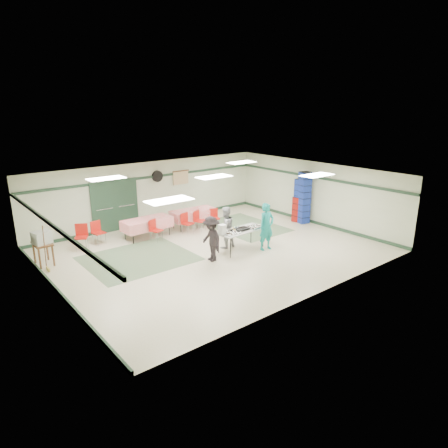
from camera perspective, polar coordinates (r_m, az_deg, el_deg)
floor at (r=14.42m, az=-1.36°, el=-3.78°), size 11.00×11.00×0.00m
ceiling at (r=13.70m, az=-1.43°, el=6.85°), size 11.00×11.00×0.00m
wall_back at (r=17.68m, az=-10.34°, el=4.41°), size 11.00×0.00×11.00m
wall_front at (r=10.94m, az=13.14°, el=-3.55°), size 11.00×0.00×11.00m
wall_left at (r=11.66m, az=-23.39°, el=-3.25°), size 0.00×9.00×9.00m
wall_right at (r=17.79m, az=12.84°, el=4.34°), size 0.00×9.00×9.00m
trim_back at (r=17.52m, az=-10.41°, el=6.63°), size 11.00×0.06×0.10m
baseboard_back at (r=17.97m, az=-10.08°, el=0.38°), size 11.00×0.06×0.12m
trim_left at (r=11.46m, az=-23.65°, el=0.07°), size 0.06×9.00×0.10m
baseboard_left at (r=12.14m, az=-22.54°, el=-8.96°), size 0.06×9.00×0.12m
trim_right at (r=17.63m, az=12.93°, el=6.55°), size 0.06×9.00×0.10m
baseboard_right at (r=18.08m, az=12.52°, el=0.33°), size 0.06×9.00×0.12m
green_patch_a at (r=13.98m, az=-12.07°, el=-4.83°), size 3.50×3.00×0.01m
green_patch_b at (r=17.20m, az=2.99°, el=-0.32°), size 2.50×3.50×0.01m
double_door_left at (r=16.79m, az=-16.77°, el=2.25°), size 0.90×0.06×2.10m
double_door_right at (r=17.15m, az=-13.85°, el=2.78°), size 0.90×0.06×2.10m
door_frame at (r=16.94m, az=-15.28°, el=2.50°), size 2.00×0.03×2.15m
wall_fan at (r=17.64m, az=-9.51°, el=6.74°), size 0.50×0.10×0.50m
scroll_banner at (r=18.28m, az=-6.19°, el=6.59°), size 0.80×0.02×0.60m
serving_table at (r=14.25m, az=2.50°, el=-0.99°), size 1.94×0.88×0.76m
sheet_tray_right at (r=14.53m, az=4.39°, el=-0.44°), size 0.62×0.48×0.02m
sheet_tray_mid at (r=14.19m, az=1.87°, el=-0.82°), size 0.58×0.45×0.02m
sheet_tray_left at (r=13.85m, az=1.05°, el=-1.26°), size 0.65×0.51×0.02m
baking_pan at (r=14.18m, az=2.55°, el=-0.72°), size 0.52×0.34×0.08m
foam_box_stack at (r=13.66m, az=-0.24°, el=-0.81°), size 0.23×0.21×0.35m
volunteer_teal at (r=14.33m, az=6.09°, el=-0.38°), size 0.65×0.45×1.71m
volunteer_grey at (r=14.46m, az=0.20°, el=-0.49°), size 0.75×0.58×1.53m
volunteer_dark at (r=13.25m, az=-1.82°, el=-2.14°), size 0.71×1.07×1.54m
dining_table_a at (r=17.00m, az=-4.40°, el=1.43°), size 1.96×0.96×0.77m
dining_table_b at (r=15.91m, az=-10.93°, el=0.08°), size 1.96×0.93×0.77m
chair_a at (r=16.48m, az=-3.68°, el=0.78°), size 0.52×0.52×0.86m
chair_b at (r=16.15m, az=-5.44°, el=0.41°), size 0.47×0.47×0.86m
chair_c at (r=16.94m, az=-1.43°, el=1.15°), size 0.49×0.49×0.81m
chair_d at (r=15.44m, az=-9.89°, el=-0.57°), size 0.52×0.52×0.85m
chair_loose_a at (r=15.63m, az=-17.66°, el=-0.84°), size 0.47×0.47×0.88m
chair_loose_b at (r=15.23m, az=-19.71°, el=-1.36°), size 0.60×0.60×0.94m
crate_stack_blue_a at (r=17.74m, az=11.37°, el=3.69°), size 0.52×0.52×2.27m
crate_stack_red at (r=18.05m, az=10.60°, el=2.09°), size 0.52×0.52×1.13m
crate_stack_blue_b at (r=17.94m, az=10.72°, el=3.31°), size 0.38×0.38×1.93m
printer_table at (r=14.25m, az=-24.51°, el=-2.93°), size 0.52×0.80×0.74m
office_printer at (r=14.10m, az=-24.60°, el=-1.76°), size 0.60×0.55×0.41m
broom at (r=13.65m, az=-24.26°, el=-3.09°), size 0.05×0.24×1.48m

